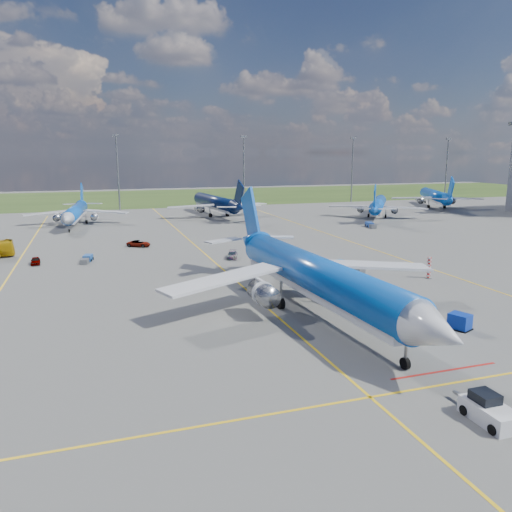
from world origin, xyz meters
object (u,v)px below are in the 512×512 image
object	(u,v)px
pushback_tug	(489,411)
service_car_c	(232,255)
baggage_tug_e	(371,225)
service_car_a	(35,261)
bg_jet_ne	(377,217)
baggage_tug_c	(87,259)
main_airliner	(315,313)
bg_jet_n	(216,216)
bg_jet_ene	(434,207)
service_car_b	(139,244)
bg_jet_nnw	(76,225)
warning_post	(429,268)
uld_container	(460,321)
baggage_tug_w	(348,266)

from	to	relation	value
pushback_tug	service_car_c	world-z (taller)	pushback_tug
pushback_tug	baggage_tug_e	xyz separation A→B (m)	(38.20, 78.34, -0.21)
service_car_a	bg_jet_ne	bearing A→B (deg)	19.76
service_car_c	baggage_tug_c	bearing A→B (deg)	-172.84
main_airliner	baggage_tug_c	distance (m)	42.74
main_airliner	service_car_c	world-z (taller)	main_airliner
bg_jet_n	bg_jet_ene	size ratio (longest dim) A/B	1.01
service_car_a	baggage_tug_e	xyz separation A→B (m)	(70.97, 18.28, -0.05)
baggage_tug_e	service_car_a	bearing A→B (deg)	-151.81
main_airliner	service_car_a	bearing A→B (deg)	128.17
bg_jet_ne	bg_jet_n	bearing A→B (deg)	14.06
bg_jet_n	service_car_b	distance (m)	48.21
service_car_c	service_car_a	bearing A→B (deg)	-170.99
bg_jet_nnw	service_car_a	world-z (taller)	bg_jet_nnw
bg_jet_nnw	service_car_a	bearing A→B (deg)	-90.80
warning_post	baggage_tug_e	size ratio (longest dim) A/B	0.59
main_airliner	warning_post	bearing A→B (deg)	20.10
warning_post	pushback_tug	world-z (taller)	warning_post
uld_container	bg_jet_nnw	bearing A→B (deg)	89.92
warning_post	service_car_c	distance (m)	31.12
bg_jet_nnw	baggage_tug_e	distance (m)	70.61
bg_jet_nnw	main_airliner	size ratio (longest dim) A/B	0.75
service_car_b	service_car_c	world-z (taller)	service_car_b
bg_jet_nnw	baggage_tug_c	xyz separation A→B (m)	(2.58, -44.27, 0.45)
pushback_tug	baggage_tug_e	bearing A→B (deg)	63.95
uld_container	baggage_tug_e	distance (m)	69.26
service_car_b	baggage_tug_e	distance (m)	54.70
bg_jet_ne	pushback_tug	world-z (taller)	bg_jet_ne
main_airliner	pushback_tug	distance (m)	24.07
bg_jet_n	service_car_a	distance (m)	66.26
warning_post	service_car_a	size ratio (longest dim) A/B	0.90
baggage_tug_e	bg_jet_nnw	bearing A→B (deg)	172.63
warning_post	bg_jet_n	xyz separation A→B (m)	(-11.46, 78.32, -1.50)
bg_jet_ene	service_car_a	xyz separation A→B (m)	(-113.93, -50.86, 0.57)
service_car_b	baggage_tug_e	bearing A→B (deg)	-52.99
service_car_a	service_car_b	bearing A→B (deg)	27.82
pushback_tug	service_car_c	size ratio (longest dim) A/B	1.34
warning_post	service_car_b	size ratio (longest dim) A/B	0.69
bg_jet_ne	service_car_a	bearing A→B (deg)	58.05
pushback_tug	bg_jet_nnw	bearing A→B (deg)	104.87
service_car_b	service_car_c	distance (m)	20.74
service_car_b	service_car_c	size ratio (longest dim) A/B	1.09
warning_post	service_car_c	bearing A→B (deg)	136.30
service_car_c	baggage_tug_c	size ratio (longest dim) A/B	0.90
baggage_tug_c	baggage_tug_w	bearing A→B (deg)	-14.14
service_car_a	baggage_tug_e	world-z (taller)	service_car_a
bg_jet_n	baggage_tug_e	distance (m)	44.29
bg_jet_ene	bg_jet_ne	bearing A→B (deg)	50.76
service_car_c	baggage_tug_e	world-z (taller)	service_car_c
baggage_tug_e	pushback_tug	bearing A→B (deg)	-102.25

